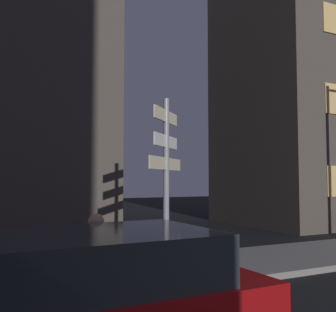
# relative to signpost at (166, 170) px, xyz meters

# --- Properties ---
(sidewalk_kerb) EXTENTS (40.00, 2.78, 0.14)m
(sidewalk_kerb) POSITION_rel_signpost_xyz_m (-0.85, 0.82, -2.18)
(sidewalk_kerb) COLOR gray
(sidewalk_kerb) RESTS_ON ground_plane
(signpost) EXTENTS (1.29, 1.29, 3.54)m
(signpost) POSITION_rel_signpost_xyz_m (0.00, 0.00, 0.00)
(signpost) COLOR gray
(signpost) RESTS_ON sidewalk_kerb
(car_near_right) EXTENTS (4.64, 2.17, 1.52)m
(car_near_right) POSITION_rel_signpost_xyz_m (-2.49, -2.83, -1.43)
(car_near_right) COLOR maroon
(car_near_right) RESTS_ON ground_plane
(cyclist) EXTENTS (1.82, 0.37, 1.61)m
(cyclist) POSITION_rel_signpost_xyz_m (-1.92, -1.67, -1.50)
(cyclist) COLOR black
(cyclist) RESTS_ON ground_plane
(building_right_block) EXTENTS (11.16, 6.31, 19.21)m
(building_right_block) POSITION_rel_signpost_xyz_m (12.92, 7.03, 7.35)
(building_right_block) COLOR #4C443D
(building_right_block) RESTS_ON ground_plane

